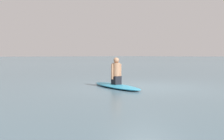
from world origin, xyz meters
TOP-DOWN VIEW (x-y plane):
  - ground_plane at (0.00, 0.00)m, footprint 400.00×400.00m
  - surfboard at (0.52, 0.90)m, footprint 2.77×1.18m
  - person_paddler at (0.52, 0.90)m, footprint 0.34×0.40m

SIDE VIEW (x-z plane):
  - ground_plane at x=0.00m, z-range 0.00..0.00m
  - surfboard at x=0.52m, z-range 0.00..0.12m
  - person_paddler at x=0.52m, z-range 0.08..0.99m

